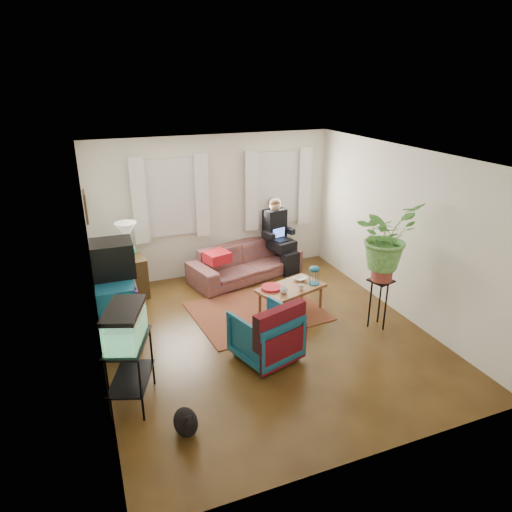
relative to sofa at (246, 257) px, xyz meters
name	(u,v)px	position (x,y,z in m)	size (l,w,h in m)	color
floor	(266,335)	(-0.44, -2.05, -0.42)	(4.50, 5.00, 0.01)	#4F2B14
ceiling	(268,156)	(-0.44, -2.05, 2.18)	(4.50, 5.00, 0.01)	white
wall_back	(214,207)	(-0.44, 0.45, 0.88)	(4.50, 0.01, 2.60)	silver
wall_front	(375,347)	(-0.44, -4.55, 0.88)	(4.50, 0.01, 2.60)	silver
wall_left	(93,277)	(-2.69, -2.05, 0.88)	(0.01, 5.00, 2.60)	silver
wall_right	(402,233)	(1.81, -2.05, 0.88)	(0.01, 5.00, 2.60)	silver
window_left	(171,198)	(-1.24, 0.43, 1.13)	(1.08, 0.04, 1.38)	white
window_right	(277,188)	(0.81, 0.43, 1.13)	(1.08, 0.04, 1.38)	white
curtains_left	(171,199)	(-1.24, 0.35, 1.13)	(1.36, 0.06, 1.50)	white
curtains_right	(279,189)	(0.81, 0.35, 1.13)	(1.36, 0.06, 1.50)	white
picture_frame	(86,207)	(-2.65, -1.20, 1.53)	(0.04, 0.32, 0.40)	#3D2616
area_rug	(257,311)	(-0.30, -1.34, -0.41)	(2.00, 1.60, 0.01)	brown
sofa	(246,257)	(0.00, 0.00, 0.00)	(2.13, 0.84, 0.83)	brown
seated_person	(278,237)	(0.74, 0.20, 0.22)	(0.53, 0.65, 1.27)	black
side_table	(131,278)	(-2.09, -0.04, -0.07)	(0.48, 0.48, 0.70)	#3B2416
table_lamp	(127,242)	(-2.09, -0.04, 0.58)	(0.36, 0.36, 0.64)	white
dresser	(117,307)	(-2.43, -1.28, 0.05)	(0.52, 1.03, 0.93)	#126970
crt_tv	(113,258)	(-2.40, -1.18, 0.76)	(0.57, 0.52, 0.50)	black
aquarium_stand	(131,372)	(-2.44, -2.84, -0.01)	(0.41, 0.73, 0.81)	black
aquarium	(125,325)	(-2.44, -2.84, 0.61)	(0.36, 0.66, 0.43)	#7FD899
black_cat	(185,420)	(-1.98, -3.56, -0.25)	(0.25, 0.39, 0.33)	black
armchair	(265,332)	(-0.66, -2.57, -0.03)	(0.75, 0.70, 0.77)	navy
serape_throw	(281,331)	(-0.57, -2.86, 0.13)	(0.77, 0.18, 0.63)	#9E0A0A
coffee_table	(291,299)	(0.21, -1.53, -0.20)	(1.05, 0.57, 0.44)	brown
cup_a	(284,290)	(0.01, -1.69, 0.07)	(0.12, 0.12, 0.09)	white
cup_b	(301,287)	(0.30, -1.68, 0.06)	(0.10, 0.10, 0.09)	beige
bowl	(300,279)	(0.45, -1.35, 0.04)	(0.21, 0.21, 0.05)	white
snack_tray	(271,288)	(-0.11, -1.47, 0.04)	(0.32, 0.32, 0.04)	#B21414
birdcage	(314,275)	(0.60, -1.56, 0.17)	(0.17, 0.17, 0.31)	#115B6B
plant_stand	(378,303)	(1.22, -2.43, -0.03)	(0.33, 0.33, 0.77)	black
potted_plant	(385,246)	(1.22, -2.43, 0.89)	(0.88, 0.76, 0.98)	#599947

